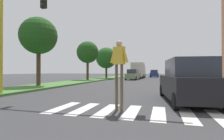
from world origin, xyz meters
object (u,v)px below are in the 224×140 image
Objects in this scene: tree_mid at (39,36)px; traffic_light_gantry at (44,14)px; pedestrian_performer at (119,64)px; sedan_distant at (154,74)px; truck_box_delivery at (138,70)px; suv_crossing at (188,82)px; sedan_midblock at (133,75)px; tree_far at (88,52)px; tree_distant at (106,58)px.

tree_mid is 7.03m from traffic_light_gantry.
pedestrian_performer reaches higher than sedan_distant.
traffic_light_gantry reaches higher than pedestrian_performer.
tree_mid is at bearing -104.45° from truck_box_delivery.
sedan_midblock is (-5.64, 20.02, -0.14)m from suv_crossing.
sedan_distant is (4.32, 34.96, -3.58)m from traffic_light_gantry.
sedan_distant is 0.67× the size of truck_box_delivery.
tree_far is 17.04m from traffic_light_gantry.
truck_box_delivery is at bearing 90.41° from sedan_midblock.
tree_mid is 12.98m from suv_crossing.
truck_box_delivery reaches higher than suv_crossing.
tree_far is 1.38× the size of sedan_distant.
tree_far is 0.61× the size of traffic_light_gantry.
sedan_midblock is at bearing -101.62° from sedan_distant.
tree_distant reaches higher than truck_box_delivery.
tree_distant is (0.68, 17.68, -0.67)m from tree_mid.
traffic_light_gantry is 1.96× the size of suv_crossing.
traffic_light_gantry is 2.26× the size of sedan_distant.
traffic_light_gantry is 3.79× the size of pedestrian_performer.
tree_far is 20.50m from pedestrian_performer.
pedestrian_performer is at bearing -134.71° from suv_crossing.
suv_crossing is at bearing -85.40° from sedan_distant.
sedan_midblock is (5.99, 15.53, -3.73)m from tree_mid.
tree_distant is 14.81m from sedan_distant.
sedan_midblock is 7.58m from truck_box_delivery.
suv_crossing reaches higher than sedan_distant.
traffic_light_gantry reaches higher than tree_far.
sedan_distant is (9.04, 18.58, -3.43)m from tree_far.
sedan_distant is (2.90, 14.09, 0.00)m from sedan_midblock.
tree_mid is 0.64× the size of traffic_light_gantry.
tree_far is at bearing 127.17° from suv_crossing.
traffic_light_gantry is at bearing -93.90° from sedan_midblock.
truck_box_delivery is (-5.69, 27.55, 0.70)m from suv_crossing.
tree_distant is 2.28× the size of pedestrian_performer.
tree_far is (-0.14, 11.04, -0.30)m from tree_mid.
tree_distant is 7.84m from truck_box_delivery.
traffic_light_gantry is (4.71, -16.37, 0.15)m from tree_far.
traffic_light_gantry is 5.53m from pedestrian_performer.
tree_mid is at bearing -106.71° from sedan_distant.
traffic_light_gantry reaches higher than suv_crossing.
suv_crossing is (10.95, -22.18, -2.93)m from tree_distant.
suv_crossing is 28.14m from truck_box_delivery.
tree_distant is (0.83, 6.65, -0.37)m from tree_far.
sedan_distant is at bearing 55.49° from tree_distant.
traffic_light_gantry is 7.91m from suv_crossing.
tree_far is 2.31× the size of pedestrian_performer.
traffic_light_gantry is at bearing -73.94° from tree_far.
tree_distant is at bearing 82.89° from tree_far.
truck_box_delivery is at bearing 95.88° from pedestrian_performer.
traffic_light_gantry reaches higher than sedan_distant.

